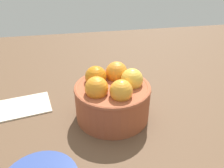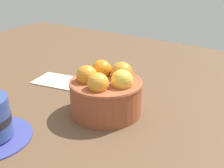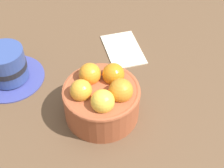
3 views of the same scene
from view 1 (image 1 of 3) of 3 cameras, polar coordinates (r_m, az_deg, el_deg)
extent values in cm
cube|color=brown|center=(47.85, 0.12, -10.21)|extent=(156.68, 115.24, 4.87)
cylinder|color=#9E4C2D|center=(44.31, 0.12, -4.38)|extent=(14.37, 14.37, 6.87)
torus|color=#9E4C2D|center=(42.68, 0.13, -1.01)|extent=(14.57, 14.57, 1.00)
sphere|color=orange|center=(39.03, 2.32, -1.78)|extent=(4.06, 4.06, 4.06)
sphere|color=yellow|center=(42.45, 5.17, 0.90)|extent=(4.25, 4.25, 4.25)
sphere|color=orange|center=(45.21, 1.16, 2.92)|extent=(4.42, 4.42, 4.42)
sphere|color=orange|center=(43.76, -4.10, 1.88)|extent=(4.19, 4.19, 4.19)
sphere|color=orange|center=(39.91, -3.90, -1.06)|extent=(4.21, 4.21, 4.21)
cube|color=beige|center=(52.10, -22.26, -5.29)|extent=(13.74, 10.14, 0.60)
camera|label=2|loc=(0.38, 90.48, 1.35)|focal=46.61mm
camera|label=3|loc=(0.63, 57.68, 40.28)|focal=53.09mm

